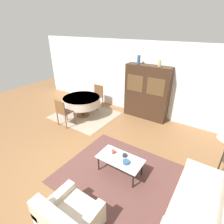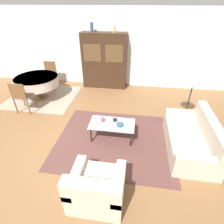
{
  "view_description": "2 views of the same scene",
  "coord_description": "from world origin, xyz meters",
  "px_view_note": "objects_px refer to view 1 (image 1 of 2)",
  "views": [
    {
      "loc": [
        2.67,
        -2.25,
        3.15
      ],
      "look_at": [
        0.2,
        1.4,
        0.95
      ],
      "focal_mm": 28.0,
      "sensor_mm": 36.0,
      "label": 1
    },
    {
      "loc": [
        1.57,
        -2.83,
        2.87
      ],
      "look_at": [
        1.09,
        0.41,
        0.75
      ],
      "focal_mm": 28.0,
      "sensor_mm": 36.0,
      "label": 2
    }
  ],
  "objects_px": {
    "couch": "(204,208)",
    "dining_table": "(82,101)",
    "dining_chair_far": "(97,95)",
    "bowl": "(126,162)",
    "cup": "(113,152)",
    "bowl_small": "(125,155)",
    "armchair": "(68,219)",
    "display_cabinet": "(147,93)",
    "vase_tall": "(139,60)",
    "dining_chair_near": "(63,111)",
    "vase_short": "(160,63)",
    "coffee_table": "(120,160)"
  },
  "relations": [
    {
      "from": "display_cabinet",
      "to": "cup",
      "type": "height_order",
      "value": "display_cabinet"
    },
    {
      "from": "couch",
      "to": "dining_chair_near",
      "type": "distance_m",
      "value": 4.64
    },
    {
      "from": "display_cabinet",
      "to": "dining_chair_far",
      "type": "height_order",
      "value": "display_cabinet"
    },
    {
      "from": "cup",
      "to": "dining_chair_near",
      "type": "bearing_deg",
      "value": 163.8
    },
    {
      "from": "bowl_small",
      "to": "vase_short",
      "type": "bearing_deg",
      "value": 98.4
    },
    {
      "from": "dining_chair_near",
      "to": "dining_table",
      "type": "bearing_deg",
      "value": 90.0
    },
    {
      "from": "coffee_table",
      "to": "dining_chair_far",
      "type": "relative_size",
      "value": 1.11
    },
    {
      "from": "cup",
      "to": "vase_short",
      "type": "xyz_separation_m",
      "value": [
        -0.14,
        2.9,
        1.58
      ]
    },
    {
      "from": "bowl_small",
      "to": "vase_tall",
      "type": "height_order",
      "value": "vase_tall"
    },
    {
      "from": "armchair",
      "to": "bowl_small",
      "type": "distance_m",
      "value": 1.72
    },
    {
      "from": "dining_chair_far",
      "to": "cup",
      "type": "bearing_deg",
      "value": 134.64
    },
    {
      "from": "dining_chair_far",
      "to": "armchair",
      "type": "bearing_deg",
      "value": 122.97
    },
    {
      "from": "couch",
      "to": "display_cabinet",
      "type": "relative_size",
      "value": 0.88
    },
    {
      "from": "dining_chair_near",
      "to": "dining_chair_far",
      "type": "bearing_deg",
      "value": 90.0
    },
    {
      "from": "armchair",
      "to": "bowl",
      "type": "xyz_separation_m",
      "value": [
        0.21,
        1.53,
        0.17
      ]
    },
    {
      "from": "display_cabinet",
      "to": "vase_tall",
      "type": "relative_size",
      "value": 6.67
    },
    {
      "from": "coffee_table",
      "to": "vase_short",
      "type": "xyz_separation_m",
      "value": [
        -0.37,
        2.96,
        1.66
      ]
    },
    {
      "from": "couch",
      "to": "dining_chair_near",
      "type": "relative_size",
      "value": 1.82
    },
    {
      "from": "dining_table",
      "to": "vase_short",
      "type": "xyz_separation_m",
      "value": [
        2.37,
        1.26,
        1.44
      ]
    },
    {
      "from": "bowl",
      "to": "vase_tall",
      "type": "xyz_separation_m",
      "value": [
        -1.3,
        3.02,
        1.63
      ]
    },
    {
      "from": "dining_chair_far",
      "to": "bowl",
      "type": "xyz_separation_m",
      "value": [
        2.93,
        -2.66,
        -0.1
      ]
    },
    {
      "from": "dining_chair_near",
      "to": "vase_tall",
      "type": "relative_size",
      "value": 3.24
    },
    {
      "from": "dining_table",
      "to": "vase_tall",
      "type": "relative_size",
      "value": 4.75
    },
    {
      "from": "armchair",
      "to": "dining_chair_near",
      "type": "xyz_separation_m",
      "value": [
        -2.72,
        2.38,
        0.28
      ]
    },
    {
      "from": "vase_tall",
      "to": "vase_short",
      "type": "distance_m",
      "value": 0.75
    },
    {
      "from": "armchair",
      "to": "vase_tall",
      "type": "relative_size",
      "value": 3.0
    },
    {
      "from": "dining_chair_far",
      "to": "vase_tall",
      "type": "bearing_deg",
      "value": -167.65
    },
    {
      "from": "dining_chair_far",
      "to": "vase_tall",
      "type": "distance_m",
      "value": 2.26
    },
    {
      "from": "vase_short",
      "to": "coffee_table",
      "type": "bearing_deg",
      "value": -82.94
    },
    {
      "from": "display_cabinet",
      "to": "cup",
      "type": "xyz_separation_m",
      "value": [
        0.49,
        -2.89,
        -0.5
      ]
    },
    {
      "from": "vase_short",
      "to": "dining_chair_far",
      "type": "bearing_deg",
      "value": -171.48
    },
    {
      "from": "armchair",
      "to": "dining_table",
      "type": "height_order",
      "value": "armchair"
    },
    {
      "from": "armchair",
      "to": "dining_chair_far",
      "type": "bearing_deg",
      "value": 122.97
    },
    {
      "from": "bowl_small",
      "to": "dining_table",
      "type": "bearing_deg",
      "value": 150.5
    },
    {
      "from": "dining_table",
      "to": "dining_chair_far",
      "type": "bearing_deg",
      "value": 90.0
    },
    {
      "from": "cup",
      "to": "bowl_small",
      "type": "relative_size",
      "value": 0.81
    },
    {
      "from": "dining_chair_near",
      "to": "bowl",
      "type": "distance_m",
      "value": 3.05
    },
    {
      "from": "coffee_table",
      "to": "dining_table",
      "type": "height_order",
      "value": "dining_table"
    },
    {
      "from": "bowl_small",
      "to": "vase_tall",
      "type": "xyz_separation_m",
      "value": [
        -1.17,
        2.84,
        1.64
      ]
    },
    {
      "from": "couch",
      "to": "dining_table",
      "type": "distance_m",
      "value": 4.9
    },
    {
      "from": "dining_chair_near",
      "to": "vase_short",
      "type": "distance_m",
      "value": 3.54
    },
    {
      "from": "armchair",
      "to": "cup",
      "type": "bearing_deg",
      "value": 97.3
    },
    {
      "from": "armchair",
      "to": "display_cabinet",
      "type": "xyz_separation_m",
      "value": [
        -0.7,
        4.55,
        0.69
      ]
    },
    {
      "from": "armchair",
      "to": "vase_short",
      "type": "distance_m",
      "value": 4.89
    },
    {
      "from": "dining_chair_near",
      "to": "bowl_small",
      "type": "xyz_separation_m",
      "value": [
        2.79,
        -0.67,
        -0.11
      ]
    },
    {
      "from": "dining_chair_far",
      "to": "bowl",
      "type": "relative_size",
      "value": 6.03
    },
    {
      "from": "display_cabinet",
      "to": "cup",
      "type": "bearing_deg",
      "value": -80.44
    },
    {
      "from": "armchair",
      "to": "vase_short",
      "type": "relative_size",
      "value": 4.23
    },
    {
      "from": "display_cabinet",
      "to": "vase_short",
      "type": "bearing_deg",
      "value": 0.15
    },
    {
      "from": "display_cabinet",
      "to": "dining_table",
      "type": "xyz_separation_m",
      "value": [
        -2.02,
        -1.26,
        -0.37
      ]
    }
  ]
}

